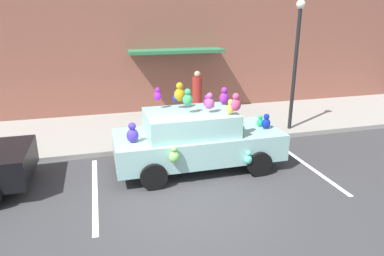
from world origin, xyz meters
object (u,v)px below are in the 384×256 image
Objects in this scene: plush_covered_car at (196,138)px; teddy_bear_on_sidewalk at (230,121)px; pedestrian_near_shopfront at (197,97)px; street_lamp_post at (296,54)px.

plush_covered_car is 2.80m from teddy_bear_on_sidewalk.
pedestrian_near_shopfront is (1.12, 3.75, 0.17)m from plush_covered_car.
teddy_bear_on_sidewalk is 3.04m from street_lamp_post.
plush_covered_car is at bearing -154.32° from street_lamp_post.
pedestrian_near_shopfront is at bearing 145.55° from street_lamp_post.
teddy_bear_on_sidewalk is 0.40× the size of pedestrian_near_shopfront.
street_lamp_post is at bearing 25.68° from plush_covered_car.
pedestrian_near_shopfront reaches higher than teddy_bear_on_sidewalk.
street_lamp_post reaches higher than teddy_bear_on_sidewalk.
plush_covered_car is 2.39× the size of pedestrian_near_shopfront.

